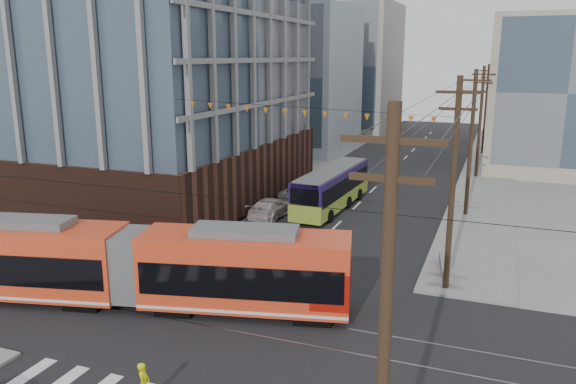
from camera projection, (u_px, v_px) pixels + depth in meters
name	position (u px, v px, depth m)	size (l,w,h in m)	color
ground	(196.00, 364.00, 22.25)	(160.00, 160.00, 0.00)	slate
office_building	(99.00, 27.00, 47.40)	(30.00, 25.00, 28.60)	#381E16
bg_bldg_nw_near	(281.00, 79.00, 73.24)	(18.00, 16.00, 18.00)	#8C99A5
bg_bldg_ne_near	(561.00, 95.00, 58.40)	(14.00, 14.00, 16.00)	gray
bg_bldg_nw_far	(344.00, 68.00, 90.12)	(16.00, 18.00, 20.00)	gray
bg_bldg_ne_far	(564.00, 93.00, 76.09)	(16.00, 16.00, 14.00)	#8C99A5
utility_pole_near	(384.00, 349.00, 12.56)	(0.30, 0.30, 11.00)	black
utility_pole_far	(486.00, 110.00, 68.85)	(0.30, 0.30, 11.00)	black
streetcar	(133.00, 266.00, 27.13)	(20.94, 2.95, 4.04)	red
city_bus	(332.00, 188.00, 44.74)	(2.53, 11.68, 3.31)	#221348
parked_car_silver	(208.00, 241.00, 34.84)	(1.48, 4.24, 1.40)	#A6A7A8
parked_car_white	(271.00, 208.00, 42.43)	(2.06, 5.06, 1.47)	beige
parked_car_grey	(298.00, 192.00, 47.94)	(2.01, 4.35, 1.21)	slate
pedestrian	(144.00, 384.00, 19.52)	(0.58, 0.38, 1.58)	#CFD906
jersey_barrier	(446.00, 269.00, 31.21)	(0.83, 3.69, 0.74)	slate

